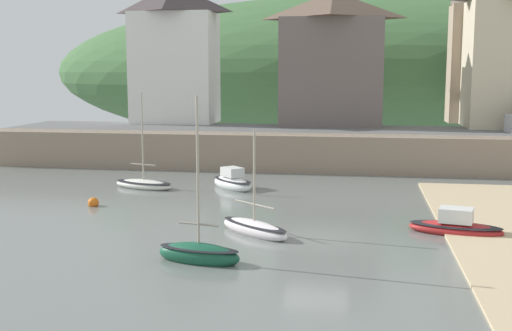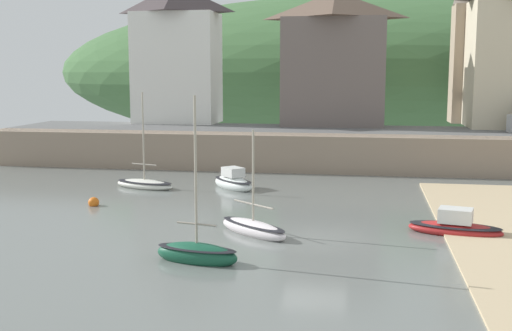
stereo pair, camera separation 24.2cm
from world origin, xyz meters
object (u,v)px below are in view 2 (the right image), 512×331
(waterfront_building_centre, at_px, (334,58))
(mooring_buoy, at_px, (94,202))
(waterfront_building_left, at_px, (177,53))
(dinghy_open_wooden, at_px, (144,184))
(motorboat_with_cabin, at_px, (233,182))
(sailboat_white_hull, at_px, (253,228))
(sailboat_far_left, at_px, (455,227))
(sailboat_nearest_shore, at_px, (197,253))
(church_with_spire, at_px, (472,24))

(waterfront_building_centre, distance_m, mooring_buoy, 24.51)
(waterfront_building_left, distance_m, dinghy_open_wooden, 17.81)
(motorboat_with_cabin, bearing_deg, waterfront_building_centre, 119.21)
(waterfront_building_centre, bearing_deg, sailboat_white_hull, -94.30)
(waterfront_building_left, relative_size, sailboat_white_hull, 2.48)
(sailboat_far_left, bearing_deg, sailboat_nearest_shore, -136.07)
(waterfront_building_left, height_order, church_with_spire, church_with_spire)
(dinghy_open_wooden, bearing_deg, church_with_spire, 62.24)
(mooring_buoy, bearing_deg, sailboat_nearest_shore, -47.93)
(waterfront_building_centre, relative_size, church_with_spire, 0.67)
(waterfront_building_left, height_order, motorboat_with_cabin, waterfront_building_left)
(sailboat_far_left, bearing_deg, church_with_spire, 94.30)
(motorboat_with_cabin, bearing_deg, dinghy_open_wooden, -125.12)
(sailboat_white_hull, distance_m, dinghy_open_wooden, 12.05)
(sailboat_far_left, relative_size, sailboat_white_hull, 0.90)
(waterfront_building_left, xyz_separation_m, sailboat_nearest_shore, (9.28, -29.05, -7.61))
(waterfront_building_left, relative_size, sailboat_far_left, 2.76)
(dinghy_open_wooden, bearing_deg, sailboat_far_left, -8.40)
(sailboat_nearest_shore, distance_m, sailboat_white_hull, 4.23)
(waterfront_building_centre, bearing_deg, sailboat_far_left, -75.49)
(church_with_spire, relative_size, sailboat_white_hull, 3.45)
(sailboat_far_left, bearing_deg, dinghy_open_wooden, 167.19)
(sailboat_far_left, xyz_separation_m, sailboat_nearest_shore, (-9.24, -5.45, 0.02))
(sailboat_white_hull, xyz_separation_m, mooring_buoy, (-8.60, 4.09, -0.09))
(sailboat_white_hull, xyz_separation_m, dinghy_open_wooden, (-7.81, 9.18, -0.03))
(sailboat_far_left, distance_m, dinghy_open_wooden, 17.60)
(sailboat_far_left, bearing_deg, motorboat_with_cabin, 155.41)
(motorboat_with_cabin, relative_size, mooring_buoy, 6.22)
(sailboat_white_hull, bearing_deg, dinghy_open_wooden, 169.44)
(waterfront_building_centre, xyz_separation_m, mooring_buoy, (-10.47, -20.91, -7.33))
(sailboat_nearest_shore, bearing_deg, dinghy_open_wooden, 127.68)
(sailboat_far_left, relative_size, sailboat_nearest_shore, 0.67)
(motorboat_with_cabin, relative_size, dinghy_open_wooden, 0.60)
(waterfront_building_centre, height_order, dinghy_open_wooden, waterfront_building_centre)
(waterfront_building_centre, relative_size, sailboat_white_hull, 2.30)
(waterfront_building_left, distance_m, church_with_spire, 23.38)
(waterfront_building_left, relative_size, mooring_buoy, 20.45)
(waterfront_building_left, xyz_separation_m, waterfront_building_centre, (12.42, -0.00, -0.43))
(sailboat_nearest_shore, height_order, mooring_buoy, sailboat_nearest_shore)
(sailboat_white_hull, xyz_separation_m, motorboat_with_cabin, (-2.88, 9.89, 0.09))
(dinghy_open_wooden, bearing_deg, sailboat_white_hull, -31.81)
(church_with_spire, bearing_deg, dinghy_open_wooden, -135.53)
(waterfront_building_centre, xyz_separation_m, dinghy_open_wooden, (-9.69, -15.83, -7.26))
(dinghy_open_wooden, bearing_deg, waterfront_building_left, 117.55)
(waterfront_building_centre, bearing_deg, motorboat_with_cabin, -107.48)
(waterfront_building_centre, height_order, mooring_buoy, waterfront_building_centre)
(sailboat_far_left, relative_size, dinghy_open_wooden, 0.72)
(church_with_spire, bearing_deg, mooring_buoy, -130.11)
(church_with_spire, bearing_deg, sailboat_far_left, -99.07)
(church_with_spire, relative_size, sailboat_far_left, 3.84)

